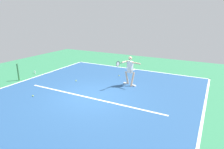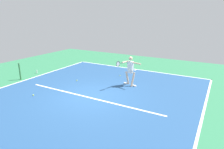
{
  "view_description": "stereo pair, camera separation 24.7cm",
  "coord_description": "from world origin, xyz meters",
  "px_view_note": "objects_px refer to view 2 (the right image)",
  "views": [
    {
      "loc": [
        -5.19,
        7.55,
        3.91
      ],
      "look_at": [
        -0.51,
        -1.24,
        0.9
      ],
      "focal_mm": 31.28,
      "sensor_mm": 36.0,
      "label": 1
    },
    {
      "loc": [
        -5.41,
        7.43,
        3.91
      ],
      "look_at": [
        -0.51,
        -1.24,
        0.9
      ],
      "focal_mm": 31.28,
      "sensor_mm": 36.0,
      "label": 2
    }
  ],
  "objects_px": {
    "tennis_player": "(130,69)",
    "tennis_ball_by_baseline": "(120,76)",
    "water_bottle": "(37,72)",
    "net_post": "(20,71)",
    "tennis_ball_far_corner": "(77,80)",
    "tennis_ball_near_player": "(33,95)"
  },
  "relations": [
    {
      "from": "net_post",
      "to": "tennis_ball_far_corner",
      "type": "relative_size",
      "value": 16.21
    },
    {
      "from": "tennis_player",
      "to": "tennis_ball_by_baseline",
      "type": "xyz_separation_m",
      "value": [
        1.33,
        -1.35,
        -0.95
      ]
    },
    {
      "from": "tennis_ball_far_corner",
      "to": "tennis_ball_by_baseline",
      "type": "height_order",
      "value": "same"
    },
    {
      "from": "net_post",
      "to": "tennis_ball_by_baseline",
      "type": "relative_size",
      "value": 16.21
    },
    {
      "from": "tennis_ball_far_corner",
      "to": "tennis_ball_near_player",
      "type": "xyz_separation_m",
      "value": [
        0.43,
        2.94,
        0.0
      ]
    },
    {
      "from": "tennis_player",
      "to": "water_bottle",
      "type": "distance_m",
      "value": 6.9
    },
    {
      "from": "net_post",
      "to": "tennis_ball_near_player",
      "type": "bearing_deg",
      "value": 153.95
    },
    {
      "from": "net_post",
      "to": "tennis_player",
      "type": "distance_m",
      "value": 6.95
    },
    {
      "from": "tennis_ball_by_baseline",
      "to": "tennis_ball_near_player",
      "type": "bearing_deg",
      "value": 66.05
    },
    {
      "from": "tennis_player",
      "to": "tennis_ball_by_baseline",
      "type": "height_order",
      "value": "tennis_player"
    },
    {
      "from": "tennis_player",
      "to": "water_bottle",
      "type": "height_order",
      "value": "tennis_player"
    },
    {
      "from": "tennis_ball_near_player",
      "to": "water_bottle",
      "type": "height_order",
      "value": "water_bottle"
    },
    {
      "from": "tennis_player",
      "to": "tennis_ball_by_baseline",
      "type": "relative_size",
      "value": 26.11
    },
    {
      "from": "tennis_ball_far_corner",
      "to": "tennis_ball_near_player",
      "type": "relative_size",
      "value": 1.0
    },
    {
      "from": "tennis_ball_by_baseline",
      "to": "tennis_ball_near_player",
      "type": "distance_m",
      "value": 5.68
    },
    {
      "from": "tennis_ball_far_corner",
      "to": "tennis_ball_by_baseline",
      "type": "xyz_separation_m",
      "value": [
        -1.88,
        -2.25,
        0.0
      ]
    },
    {
      "from": "net_post",
      "to": "tennis_ball_far_corner",
      "type": "distance_m",
      "value": 3.67
    },
    {
      "from": "tennis_player",
      "to": "tennis_ball_near_player",
      "type": "relative_size",
      "value": 26.11
    },
    {
      "from": "net_post",
      "to": "tennis_ball_far_corner",
      "type": "xyz_separation_m",
      "value": [
        -3.29,
        -1.54,
        -0.5
      ]
    },
    {
      "from": "tennis_player",
      "to": "tennis_ball_far_corner",
      "type": "bearing_deg",
      "value": 29.47
    },
    {
      "from": "tennis_ball_far_corner",
      "to": "water_bottle",
      "type": "relative_size",
      "value": 0.3
    },
    {
      "from": "net_post",
      "to": "tennis_ball_near_player",
      "type": "distance_m",
      "value": 3.23
    }
  ]
}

